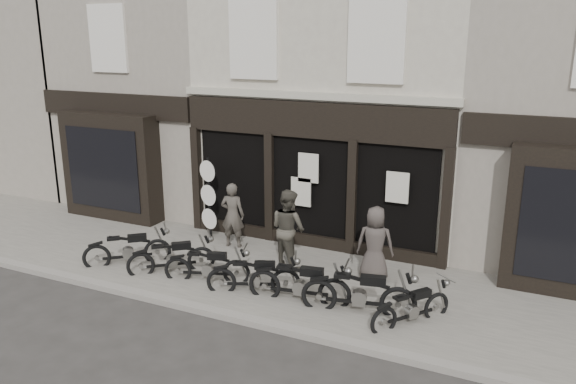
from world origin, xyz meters
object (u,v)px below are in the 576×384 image
at_px(motorcycle_2, 208,269).
at_px(motorcycle_4, 300,287).
at_px(motorcycle_5, 360,297).
at_px(man_centre, 288,228).
at_px(motorcycle_1, 172,260).
at_px(motorcycle_3, 255,280).
at_px(motorcycle_0, 129,252).
at_px(man_left, 233,215).
at_px(man_right, 375,244).
at_px(motorcycle_6, 412,311).
at_px(advert_sign_post, 209,202).

height_order(motorcycle_2, motorcycle_4, motorcycle_4).
height_order(motorcycle_5, man_centre, man_centre).
bearing_deg(motorcycle_1, man_centre, -8.82).
xyz_separation_m(motorcycle_5, man_centre, (-2.29, 1.52, 0.63)).
relative_size(motorcycle_1, motorcycle_3, 0.88).
xyz_separation_m(motorcycle_4, man_centre, (-1.01, 1.55, 0.65)).
bearing_deg(man_centre, motorcycle_0, 45.86).
distance_m(motorcycle_3, man_left, 2.87).
bearing_deg(man_right, man_centre, -7.00).
xyz_separation_m(motorcycle_0, motorcycle_2, (2.30, -0.01, -0.02)).
bearing_deg(motorcycle_3, motorcycle_5, -21.43).
xyz_separation_m(motorcycle_0, motorcycle_6, (6.94, -0.02, -0.04)).
bearing_deg(motorcycle_5, motorcycle_4, 169.51).
height_order(motorcycle_5, man_right, man_right).
bearing_deg(man_left, motorcycle_1, 66.17).
relative_size(motorcycle_3, advert_sign_post, 0.81).
relative_size(motorcycle_4, man_centre, 1.16).
bearing_deg(motorcycle_4, man_left, 134.36).
xyz_separation_m(man_left, man_centre, (1.87, -0.58, 0.09)).
xyz_separation_m(motorcycle_2, motorcycle_5, (3.59, -0.01, 0.06)).
xyz_separation_m(motorcycle_6, man_centre, (-3.34, 1.50, 0.71)).
bearing_deg(man_right, advert_sign_post, -19.07).
height_order(man_centre, advert_sign_post, advert_sign_post).
xyz_separation_m(motorcycle_1, advert_sign_post, (-0.44, 2.30, 0.76)).
bearing_deg(advert_sign_post, motorcycle_3, -28.26).
height_order(motorcycle_3, man_right, man_right).
relative_size(motorcycle_3, motorcycle_4, 0.87).
xyz_separation_m(motorcycle_4, motorcycle_6, (2.33, 0.05, -0.06)).
distance_m(motorcycle_0, man_centre, 3.95).
relative_size(motorcycle_4, advert_sign_post, 0.93).
distance_m(motorcycle_4, man_centre, 1.96).
relative_size(motorcycle_0, man_right, 1.00).
distance_m(motorcycle_0, man_left, 2.76).
height_order(motorcycle_1, motorcycle_2, motorcycle_1).
xyz_separation_m(motorcycle_1, motorcycle_3, (2.27, -0.14, -0.00)).
xyz_separation_m(motorcycle_2, man_left, (-0.57, 2.08, 0.60)).
distance_m(motorcycle_6, man_centre, 3.73).
bearing_deg(man_left, motorcycle_0, 39.28).
distance_m(motorcycle_1, motorcycle_4, 3.35).
height_order(motorcycle_6, advert_sign_post, advert_sign_post).
bearing_deg(man_centre, motorcycle_5, 169.86).
bearing_deg(motorcycle_0, man_right, -25.07).
distance_m(motorcycle_1, advert_sign_post, 2.47).
bearing_deg(motorcycle_3, motorcycle_0, 155.62).
bearing_deg(motorcycle_2, man_right, 6.44).
bearing_deg(motorcycle_0, motorcycle_2, -41.24).
bearing_deg(man_centre, advert_sign_post, 6.00).
distance_m(man_left, man_centre, 1.96).
bearing_deg(motorcycle_2, motorcycle_3, -22.62).
bearing_deg(motorcycle_4, man_right, 48.00).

